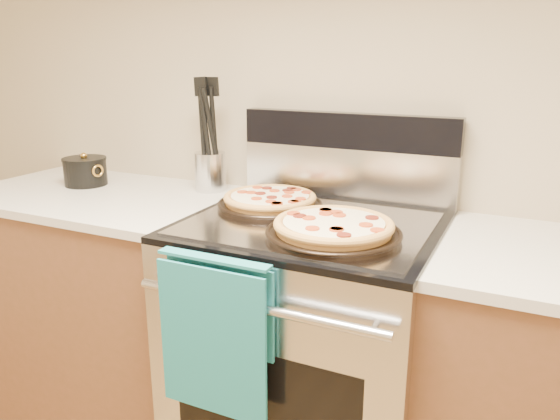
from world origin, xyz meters
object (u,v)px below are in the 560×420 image
at_px(range_body, 310,358).
at_px(pepperoni_pizza_back, 270,201).
at_px(pepperoni_pizza_front, 334,228).
at_px(utensil_crock, 210,172).
at_px(saucepan, 85,172).

distance_m(range_body, pepperoni_pizza_back, 0.53).
height_order(pepperoni_pizza_front, utensil_crock, utensil_crock).
relative_size(pepperoni_pizza_front, saucepan, 2.26).
bearing_deg(pepperoni_pizza_front, saucepan, 168.53).
relative_size(range_body, saucepan, 5.49).
bearing_deg(pepperoni_pizza_back, utensil_crock, 153.29).
bearing_deg(range_body, saucepan, 174.18).
height_order(pepperoni_pizza_back, saucepan, saucepan).
bearing_deg(utensil_crock, pepperoni_pizza_back, -26.71).
bearing_deg(pepperoni_pizza_back, pepperoni_pizza_front, -33.72).
height_order(pepperoni_pizza_back, utensil_crock, utensil_crock).
height_order(range_body, pepperoni_pizza_front, pepperoni_pizza_front).
height_order(utensil_crock, saucepan, utensil_crock).
bearing_deg(pepperoni_pizza_front, range_body, 131.97).
bearing_deg(utensil_crock, range_body, -24.87).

